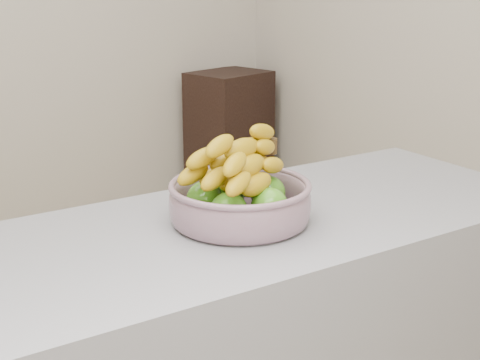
{
  "coord_description": "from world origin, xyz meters",
  "views": [
    {
      "loc": [
        -0.56,
        -1.82,
        1.44
      ],
      "look_at": [
        0.21,
        -0.62,
        1.0
      ],
      "focal_mm": 50.0,
      "sensor_mm": 36.0,
      "label": 1
    }
  ],
  "objects": [
    {
      "name": "cabinet",
      "position": [
        1.65,
        1.78,
        0.42
      ],
      "size": [
        0.55,
        0.48,
        0.84
      ],
      "primitive_type": "cube",
      "rotation": [
        0.0,
        0.0,
        0.26
      ],
      "color": "black",
      "rests_on": "ground"
    },
    {
      "name": "fruit_bowl",
      "position": [
        0.21,
        -0.62,
        0.96
      ],
      "size": [
        0.32,
        0.32,
        0.19
      ],
      "rotation": [
        0.0,
        0.0,
        0.38
      ],
      "color": "#8E99AA",
      "rests_on": "counter"
    }
  ]
}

